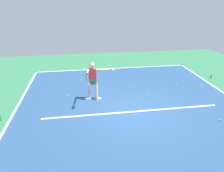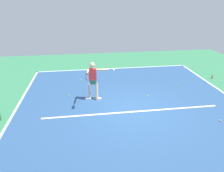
{
  "view_description": "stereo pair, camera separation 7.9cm",
  "coord_description": "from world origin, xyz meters",
  "views": [
    {
      "loc": [
        1.95,
        7.14,
        4.38
      ],
      "look_at": [
        0.78,
        -0.61,
        0.9
      ],
      "focal_mm": 32.38,
      "sensor_mm": 36.0,
      "label": 1
    },
    {
      "loc": [
        1.87,
        7.15,
        4.38
      ],
      "look_at": [
        0.78,
        -0.61,
        0.9
      ],
      "focal_mm": 32.38,
      "sensor_mm": 36.0,
      "label": 2
    }
  ],
  "objects": [
    {
      "name": "ground_plane",
      "position": [
        0.0,
        0.0,
        0.0
      ],
      "size": [
        19.11,
        19.11,
        0.0
      ],
      "primitive_type": "plane",
      "color": "#388456"
    },
    {
      "name": "court_line_sideline_right",
      "position": [
        4.88,
        0.0,
        0.0
      ],
      "size": [
        0.1,
        11.02,
        0.01
      ],
      "primitive_type": "cube",
      "color": "white",
      "rests_on": "ground_plane"
    },
    {
      "name": "court_surface",
      "position": [
        0.0,
        0.0,
        0.0
      ],
      "size": [
        9.87,
        11.02,
        0.0
      ],
      "primitive_type": "cube",
      "color": "#2D5484",
      "rests_on": "ground_plane"
    },
    {
      "name": "tennis_ball_near_player",
      "position": [
        -1.01,
        -1.21,
        0.03
      ],
      "size": [
        0.07,
        0.07,
        0.07
      ],
      "primitive_type": "sphere",
      "color": "#C6E53D",
      "rests_on": "ground_plane"
    },
    {
      "name": "tennis_ball_by_sideline",
      "position": [
        -2.96,
        -2.16,
        0.03
      ],
      "size": [
        0.07,
        0.07,
        0.07
      ],
      "primitive_type": "sphere",
      "color": "#C6E53D",
      "rests_on": "ground_plane"
    },
    {
      "name": "water_bottle",
      "position": [
        -5.43,
        -2.87,
        0.11
      ],
      "size": [
        0.07,
        0.07,
        0.22
      ],
      "primitive_type": "cylinder",
      "color": "#D84C1E",
      "rests_on": "ground_plane"
    },
    {
      "name": "tennis_player",
      "position": [
        1.56,
        -1.19,
        1.05
      ],
      "size": [
        1.1,
        1.19,
        1.81
      ],
      "rotation": [
        0.0,
        0.0,
        -0.12
      ],
      "color": "beige",
      "rests_on": "ground_plane"
    },
    {
      "name": "court_line_service",
      "position": [
        0.0,
        0.12,
        0.0
      ],
      "size": [
        7.4,
        0.1,
        0.01
      ],
      "primitive_type": "cube",
      "color": "white",
      "rests_on": "ground_plane"
    },
    {
      "name": "tennis_ball_far_corner",
      "position": [
        2.72,
        -1.73,
        0.03
      ],
      "size": [
        0.07,
        0.07,
        0.07
      ],
      "primitive_type": "sphere",
      "color": "#C6E53D",
      "rests_on": "ground_plane"
    },
    {
      "name": "tennis_ball_centre_court",
      "position": [
        2.12,
        -3.6,
        0.03
      ],
      "size": [
        0.07,
        0.07,
        0.07
      ],
      "primitive_type": "sphere",
      "color": "#C6E53D",
      "rests_on": "ground_plane"
    },
    {
      "name": "court_line_baseline_near",
      "position": [
        0.0,
        -5.46,
        0.0
      ],
      "size": [
        9.87,
        0.1,
        0.01
      ],
      "primitive_type": "cube",
      "color": "white",
      "rests_on": "ground_plane"
    },
    {
      "name": "court_line_centre_mark",
      "position": [
        0.0,
        -5.26,
        0.0
      ],
      "size": [
        0.1,
        0.3,
        0.01
      ],
      "primitive_type": "cube",
      "color": "white",
      "rests_on": "ground_plane"
    },
    {
      "name": "tennis_ball_by_baseline",
      "position": [
        -3.15,
        1.27,
        0.03
      ],
      "size": [
        0.07,
        0.07,
        0.07
      ],
      "primitive_type": "sphere",
      "color": "yellow",
      "rests_on": "ground_plane"
    }
  ]
}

